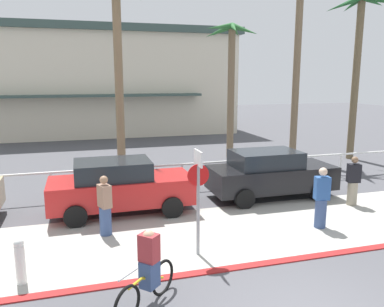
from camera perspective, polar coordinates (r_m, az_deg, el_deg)
ground_plane at (r=16.30m, az=-2.80°, el=-3.91°), size 80.00×80.00×0.00m
sidewalk_strip at (r=11.02m, az=4.40°, el=-11.36°), size 44.00×4.00×0.02m
curb_paint at (r=9.35m, az=8.87°, el=-15.74°), size 44.00×0.24×0.03m
building_backdrop at (r=32.51m, az=-14.87°, el=10.15°), size 21.82×11.77×7.74m
rail_fence at (r=14.68m, az=-1.46°, el=-2.19°), size 28.00×0.08×1.04m
stop_sign_bike_lane at (r=9.15m, az=0.91°, el=-5.00°), size 0.52×0.56×2.56m
bollard_1 at (r=9.01m, az=-23.73°, el=-14.14°), size 0.20×0.20×1.00m
palm_tree_3 at (r=17.22m, az=-10.73°, el=17.55°), size 3.00×3.39×8.10m
palm_tree_4 at (r=20.68m, az=5.64°, el=13.57°), size 3.10×3.14×6.90m
palm_tree_5 at (r=21.40m, az=15.27°, el=17.90°), size 3.51×3.16×9.54m
palm_tree_6 at (r=21.87m, az=23.18°, el=15.20°), size 2.78×3.16×8.18m
car_red_1 at (r=12.45m, az=-10.49°, el=-4.68°), size 4.40×2.02×1.69m
car_black_2 at (r=14.08m, az=11.28°, el=-2.86°), size 4.40×2.02×1.69m
cyclist_yellow_0 at (r=7.60m, az=-6.43°, el=-16.58°), size 1.35×1.30×1.50m
pedestrian_0 at (r=10.82m, az=-12.55°, el=-7.78°), size 0.41×0.47×1.66m
pedestrian_1 at (r=14.03m, az=22.38°, el=-4.00°), size 0.45×0.39×1.66m
pedestrian_2 at (r=11.63m, az=18.30°, el=-6.48°), size 0.45×0.38×1.75m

